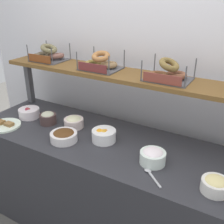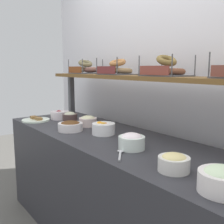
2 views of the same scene
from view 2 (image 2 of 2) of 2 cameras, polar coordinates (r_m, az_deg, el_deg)
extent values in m
cube|color=silver|center=(2.27, 10.76, 5.73)|extent=(3.43, 0.06, 2.40)
cube|color=#2D2D33|center=(2.10, -0.44, -16.36)|extent=(2.23, 0.70, 0.85)
cube|color=#4C4C51|center=(2.94, -8.61, 3.63)|extent=(0.05, 0.05, 0.40)
cube|color=brown|center=(2.07, 5.58, 7.31)|extent=(2.19, 0.32, 0.03)
cylinder|color=silver|center=(2.28, -5.12, -2.10)|extent=(0.15, 0.15, 0.07)
ellipsoid|color=beige|center=(2.28, -5.13, -1.37)|extent=(0.12, 0.12, 0.05)
cylinder|color=white|center=(2.64, -10.99, -0.65)|extent=(0.17, 0.17, 0.07)
sphere|color=maroon|center=(2.63, -11.51, -0.13)|extent=(0.03, 0.03, 0.03)
sphere|color=#A93E38|center=(2.63, -11.04, -0.10)|extent=(0.04, 0.04, 0.04)
sphere|color=#9F333D|center=(2.64, -11.22, -0.06)|extent=(0.04, 0.04, 0.04)
cylinder|color=white|center=(1.64, 4.18, -6.51)|extent=(0.16, 0.16, 0.08)
ellipsoid|color=white|center=(1.63, 4.19, -5.38)|extent=(0.13, 0.13, 0.06)
cylinder|color=white|center=(1.99, -1.79, -3.57)|extent=(0.17, 0.17, 0.08)
sphere|color=#F9A534|center=(1.99, -2.07, -2.76)|extent=(0.04, 0.04, 0.04)
sphere|color=gold|center=(1.98, -1.89, -2.82)|extent=(0.04, 0.04, 0.04)
sphere|color=orange|center=(2.00, -2.63, -2.69)|extent=(0.05, 0.05, 0.05)
sphere|color=gold|center=(1.99, -1.77, -2.75)|extent=(0.04, 0.04, 0.04)
sphere|color=orange|center=(1.98, -1.52, -2.77)|extent=(0.04, 0.04, 0.04)
cylinder|color=#483433|center=(2.44, -8.96, -1.34)|extent=(0.13, 0.13, 0.08)
ellipsoid|color=beige|center=(2.43, -8.98, -0.57)|extent=(0.10, 0.10, 0.06)
cylinder|color=white|center=(2.13, -8.82, -3.13)|extent=(0.19, 0.19, 0.06)
ellipsoid|color=#543216|center=(2.12, -8.83, -2.44)|extent=(0.15, 0.15, 0.04)
cylinder|color=white|center=(1.17, 22.35, -13.58)|extent=(0.19, 0.19, 0.08)
ellipsoid|color=#D4EDBF|center=(1.16, 22.46, -11.96)|extent=(0.15, 0.15, 0.06)
cylinder|color=white|center=(1.33, 12.97, -10.70)|extent=(0.15, 0.15, 0.07)
ellipsoid|color=#E7D48A|center=(1.32, 13.01, -9.49)|extent=(0.12, 0.12, 0.05)
cylinder|color=white|center=(2.59, -15.85, -1.67)|extent=(0.25, 0.25, 0.01)
cube|color=brown|center=(2.63, -16.23, -1.10)|extent=(0.07, 0.05, 0.02)
cube|color=olive|center=(2.55, -15.30, -1.37)|extent=(0.07, 0.05, 0.02)
cube|color=#B7B7BC|center=(1.49, 1.67, -9.39)|extent=(0.11, 0.10, 0.01)
ellipsoid|color=#B7B7BC|center=(1.58, 1.80, -8.28)|extent=(0.04, 0.03, 0.01)
cube|color=#4C4C51|center=(2.71, -5.63, 8.17)|extent=(0.28, 0.24, 0.01)
cylinder|color=#4C4C51|center=(2.77, -9.17, 9.48)|extent=(0.01, 0.01, 0.14)
cylinder|color=#4C4C51|center=(2.54, -6.29, 9.58)|extent=(0.01, 0.01, 0.14)
cylinder|color=#4C4C51|center=(2.88, -5.08, 9.55)|extent=(0.01, 0.01, 0.14)
cylinder|color=#4C4C51|center=(2.66, -1.99, 9.61)|extent=(0.01, 0.01, 0.14)
cube|color=brown|center=(2.65, -7.87, 8.88)|extent=(0.23, 0.01, 0.06)
torus|color=#6E604A|center=(2.73, -6.72, 8.91)|extent=(0.18, 0.18, 0.06)
torus|color=#84574D|center=(2.69, -4.51, 8.89)|extent=(0.19, 0.19, 0.06)
torus|color=olive|center=(2.71, -5.66, 10.22)|extent=(0.15, 0.15, 0.08)
cube|color=#4C4C51|center=(2.27, 1.17, 8.01)|extent=(0.29, 0.24, 0.01)
cylinder|color=#4C4C51|center=(2.31, -3.26, 9.65)|extent=(0.01, 0.01, 0.14)
cylinder|color=#4C4C51|center=(2.09, 1.07, 9.71)|extent=(0.01, 0.01, 0.14)
cylinder|color=#4C4C51|center=(2.45, 1.27, 9.64)|extent=(0.01, 0.01, 0.14)
cylinder|color=#4C4C51|center=(2.24, 5.75, 9.63)|extent=(0.01, 0.01, 0.14)
cube|color=maroon|center=(2.20, -1.31, 8.90)|extent=(0.24, 0.01, 0.06)
torus|color=olive|center=(2.29, -0.21, 8.84)|extent=(0.19, 0.19, 0.06)
torus|color=#95764F|center=(2.26, 2.58, 8.71)|extent=(0.19, 0.19, 0.05)
torus|color=#AA703E|center=(2.27, 1.18, 10.40)|extent=(0.16, 0.17, 0.08)
cube|color=#4C4C51|center=(1.88, 11.39, 7.56)|extent=(0.30, 0.24, 0.01)
cylinder|color=#4C4C51|center=(1.90, 5.76, 9.71)|extent=(0.01, 0.01, 0.14)
cylinder|color=#4C4C51|center=(1.70, 12.60, 9.59)|extent=(0.01, 0.01, 0.14)
cylinder|color=#4C4C51|center=(2.06, 10.51, 9.56)|extent=(0.01, 0.01, 0.14)
cylinder|color=#4C4C51|center=(1.88, 17.20, 9.35)|extent=(0.01, 0.01, 0.14)
cube|color=brown|center=(1.79, 8.85, 8.71)|extent=(0.26, 0.01, 0.06)
torus|color=brown|center=(1.89, 9.59, 8.51)|extent=(0.15, 0.16, 0.05)
torus|color=brown|center=(1.88, 13.20, 8.34)|extent=(0.19, 0.19, 0.05)
torus|color=brown|center=(1.88, 11.49, 10.66)|extent=(0.18, 0.17, 0.09)
cylinder|color=#4C4C51|center=(1.55, 19.89, 9.32)|extent=(0.01, 0.01, 0.14)
camera|label=1|loc=(0.91, -65.97, 38.12)|focal=43.25mm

